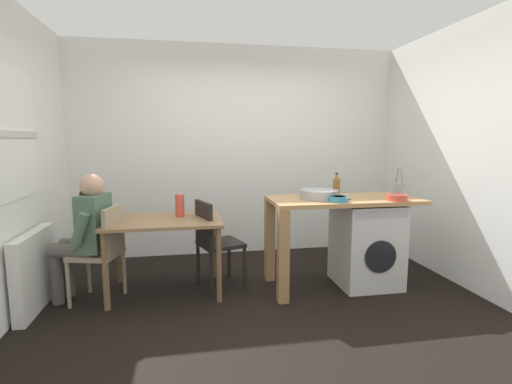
{
  "coord_description": "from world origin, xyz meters",
  "views": [
    {
      "loc": [
        -0.66,
        -3.22,
        1.5
      ],
      "look_at": [
        0.0,
        0.45,
        0.99
      ],
      "focal_mm": 26.54,
      "sensor_mm": 36.0,
      "label": 1
    }
  ],
  "objects_px": {
    "chair_opposite": "(214,239)",
    "washing_machine": "(366,244)",
    "bottle_tall_green": "(336,186)",
    "seated_person": "(86,231)",
    "colander": "(397,197)",
    "utensil_crock": "(399,189)",
    "vase": "(180,205)",
    "chair_person_seat": "(104,248)",
    "dining_table": "(165,229)",
    "mixing_bowl": "(338,199)"
  },
  "relations": [
    {
      "from": "mixing_bowl",
      "to": "utensil_crock",
      "type": "bearing_deg",
      "value": 17.92
    },
    {
      "from": "dining_table",
      "to": "chair_opposite",
      "type": "bearing_deg",
      "value": 3.05
    },
    {
      "from": "utensil_crock",
      "to": "vase",
      "type": "xyz_separation_m",
      "value": [
        -2.26,
        0.2,
        -0.14
      ]
    },
    {
      "from": "mixing_bowl",
      "to": "vase",
      "type": "distance_m",
      "value": 1.56
    },
    {
      "from": "seated_person",
      "to": "utensil_crock",
      "type": "xyz_separation_m",
      "value": [
        3.12,
        -0.03,
        0.32
      ]
    },
    {
      "from": "chair_opposite",
      "to": "vase",
      "type": "relative_size",
      "value": 4.0
    },
    {
      "from": "bottle_tall_green",
      "to": "colander",
      "type": "distance_m",
      "value": 0.59
    },
    {
      "from": "mixing_bowl",
      "to": "vase",
      "type": "bearing_deg",
      "value": 163.01
    },
    {
      "from": "vase",
      "to": "chair_opposite",
      "type": "bearing_deg",
      "value": -12.73
    },
    {
      "from": "colander",
      "to": "vase",
      "type": "xyz_separation_m",
      "value": [
        -2.08,
        0.47,
        -0.1
      ]
    },
    {
      "from": "chair_opposite",
      "to": "mixing_bowl",
      "type": "relative_size",
      "value": 4.8
    },
    {
      "from": "colander",
      "to": "dining_table",
      "type": "bearing_deg",
      "value": 170.46
    },
    {
      "from": "seated_person",
      "to": "utensil_crock",
      "type": "height_order",
      "value": "utensil_crock"
    },
    {
      "from": "dining_table",
      "to": "chair_person_seat",
      "type": "distance_m",
      "value": 0.58
    },
    {
      "from": "chair_person_seat",
      "to": "chair_opposite",
      "type": "xyz_separation_m",
      "value": [
        1.03,
        0.14,
        0.0
      ]
    },
    {
      "from": "dining_table",
      "to": "mixing_bowl",
      "type": "height_order",
      "value": "mixing_bowl"
    },
    {
      "from": "bottle_tall_green",
      "to": "seated_person",
      "type": "bearing_deg",
      "value": -179.56
    },
    {
      "from": "chair_person_seat",
      "to": "bottle_tall_green",
      "type": "distance_m",
      "value": 2.35
    },
    {
      "from": "chair_opposite",
      "to": "washing_machine",
      "type": "relative_size",
      "value": 1.05
    },
    {
      "from": "chair_opposite",
      "to": "colander",
      "type": "height_order",
      "value": "colander"
    },
    {
      "from": "washing_machine",
      "to": "vase",
      "type": "bearing_deg",
      "value": 172.27
    },
    {
      "from": "chair_opposite",
      "to": "seated_person",
      "type": "xyz_separation_m",
      "value": [
        -1.18,
        -0.1,
        0.16
      ]
    },
    {
      "from": "seated_person",
      "to": "colander",
      "type": "height_order",
      "value": "seated_person"
    },
    {
      "from": "dining_table",
      "to": "colander",
      "type": "bearing_deg",
      "value": -9.54
    },
    {
      "from": "seated_person",
      "to": "utensil_crock",
      "type": "bearing_deg",
      "value": -76.11
    },
    {
      "from": "utensil_crock",
      "to": "chair_person_seat",
      "type": "bearing_deg",
      "value": -179.74
    },
    {
      "from": "colander",
      "to": "vase",
      "type": "distance_m",
      "value": 2.14
    },
    {
      "from": "utensil_crock",
      "to": "washing_machine",
      "type": "bearing_deg",
      "value": -171.9
    },
    {
      "from": "seated_person",
      "to": "utensil_crock",
      "type": "relative_size",
      "value": 4.01
    },
    {
      "from": "dining_table",
      "to": "mixing_bowl",
      "type": "distance_m",
      "value": 1.7
    },
    {
      "from": "utensil_crock",
      "to": "colander",
      "type": "distance_m",
      "value": 0.33
    },
    {
      "from": "washing_machine",
      "to": "bottle_tall_green",
      "type": "distance_m",
      "value": 0.68
    },
    {
      "from": "chair_person_seat",
      "to": "vase",
      "type": "xyz_separation_m",
      "value": [
        0.7,
        0.22,
        0.34
      ]
    },
    {
      "from": "dining_table",
      "to": "chair_person_seat",
      "type": "height_order",
      "value": "chair_person_seat"
    },
    {
      "from": "bottle_tall_green",
      "to": "mixing_bowl",
      "type": "bearing_deg",
      "value": -108.55
    },
    {
      "from": "colander",
      "to": "mixing_bowl",
      "type": "bearing_deg",
      "value": 178.07
    },
    {
      "from": "chair_opposite",
      "to": "mixing_bowl",
      "type": "distance_m",
      "value": 1.3
    },
    {
      "from": "chair_person_seat",
      "to": "chair_opposite",
      "type": "height_order",
      "value": "same"
    },
    {
      "from": "chair_opposite",
      "to": "bottle_tall_green",
      "type": "bearing_deg",
      "value": 66.93
    },
    {
      "from": "chair_person_seat",
      "to": "utensil_crock",
      "type": "relative_size",
      "value": 3.0
    },
    {
      "from": "seated_person",
      "to": "washing_machine",
      "type": "bearing_deg",
      "value": -77.27
    },
    {
      "from": "mixing_bowl",
      "to": "colander",
      "type": "relative_size",
      "value": 0.94
    },
    {
      "from": "chair_opposite",
      "to": "bottle_tall_green",
      "type": "xyz_separation_m",
      "value": [
        1.26,
        -0.09,
        0.52
      ]
    },
    {
      "from": "seated_person",
      "to": "bottle_tall_green",
      "type": "relative_size",
      "value": 4.82
    },
    {
      "from": "chair_opposite",
      "to": "mixing_bowl",
      "type": "bearing_deg",
      "value": 52.65
    },
    {
      "from": "dining_table",
      "to": "utensil_crock",
      "type": "relative_size",
      "value": 3.67
    },
    {
      "from": "dining_table",
      "to": "utensil_crock",
      "type": "bearing_deg",
      "value": -2.49
    },
    {
      "from": "chair_person_seat",
      "to": "colander",
      "type": "relative_size",
      "value": 4.5
    },
    {
      "from": "dining_table",
      "to": "washing_machine",
      "type": "distance_m",
      "value": 2.06
    },
    {
      "from": "chair_person_seat",
      "to": "seated_person",
      "type": "distance_m",
      "value": 0.23
    }
  ]
}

